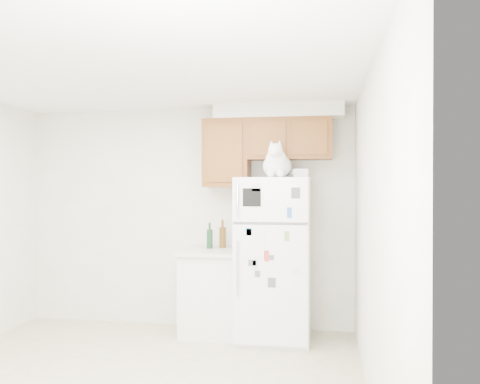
% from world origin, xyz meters
% --- Properties ---
extents(room_shell, '(3.84, 4.04, 2.52)m').
position_xyz_m(room_shell, '(0.12, 0.24, 1.67)').
color(room_shell, white).
rests_on(room_shell, ground_plane).
extents(refrigerator, '(0.76, 0.78, 1.70)m').
position_xyz_m(refrigerator, '(1.04, 1.61, 0.85)').
color(refrigerator, white).
rests_on(refrigerator, ground_plane).
extents(base_counter, '(0.64, 0.64, 0.92)m').
position_xyz_m(base_counter, '(0.35, 1.68, 0.46)').
color(base_counter, white).
rests_on(base_counter, ground_plane).
extents(cat, '(0.36, 0.53, 0.37)m').
position_xyz_m(cat, '(1.09, 1.48, 1.84)').
color(cat, white).
rests_on(cat, refrigerator).
extents(storage_box_back, '(0.22, 0.19, 0.10)m').
position_xyz_m(storage_box_back, '(1.13, 1.75, 1.75)').
color(storage_box_back, white).
rests_on(storage_box_back, refrigerator).
extents(storage_box_front, '(0.16, 0.13, 0.09)m').
position_xyz_m(storage_box_front, '(1.32, 1.58, 1.74)').
color(storage_box_front, white).
rests_on(storage_box_front, refrigerator).
extents(bottle_green, '(0.07, 0.07, 0.29)m').
position_xyz_m(bottle_green, '(0.31, 1.79, 1.06)').
color(bottle_green, '#19381E').
rests_on(bottle_green, base_counter).
extents(bottle_amber, '(0.07, 0.07, 0.32)m').
position_xyz_m(bottle_amber, '(0.44, 1.87, 1.08)').
color(bottle_amber, '#593814').
rests_on(bottle_amber, base_counter).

